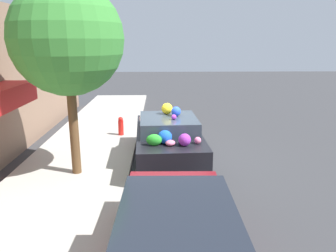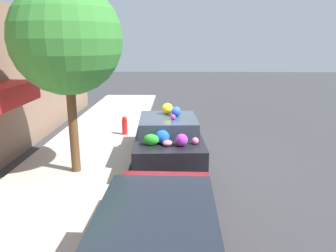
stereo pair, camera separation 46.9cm
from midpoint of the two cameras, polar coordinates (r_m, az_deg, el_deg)
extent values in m
plane|color=#38383A|center=(10.00, 1.45, -6.34)|extent=(60.00, 60.00, 0.00)
cube|color=#B2ADA3|center=(10.32, -13.79, -5.75)|extent=(24.00, 3.20, 0.11)
cube|color=red|center=(9.63, -25.41, 4.85)|extent=(2.53, 0.90, 0.55)
cylinder|color=brown|center=(8.97, -14.75, -0.05)|extent=(0.24, 0.24, 2.53)
sphere|color=#388433|center=(8.70, -15.73, 14.39)|extent=(2.80, 2.80, 2.80)
cylinder|color=red|center=(12.52, -6.49, -0.22)|extent=(0.20, 0.20, 0.55)
sphere|color=red|center=(12.44, -6.53, 1.27)|extent=(0.18, 0.18, 0.18)
cube|color=black|center=(9.78, 1.38, -2.72)|extent=(4.22, 2.03, 0.70)
cube|color=#333D47|center=(9.47, 1.45, 0.24)|extent=(1.94, 1.70, 0.43)
cylinder|color=black|center=(11.10, -3.34, -2.50)|extent=(0.63, 0.21, 0.62)
cylinder|color=black|center=(11.18, 5.37, -2.42)|extent=(0.63, 0.21, 0.62)
cylinder|color=black|center=(8.68, -3.84, -7.48)|extent=(0.63, 0.21, 0.62)
cylinder|color=black|center=(8.78, 7.35, -7.33)|extent=(0.63, 0.21, 0.62)
sphere|color=pink|center=(8.41, 6.36, -2.59)|extent=(0.23, 0.23, 0.18)
sphere|color=yellow|center=(9.81, 1.28, 3.04)|extent=(0.39, 0.39, 0.33)
ellipsoid|color=pink|center=(11.07, -2.35, 1.69)|extent=(0.26, 0.21, 0.18)
sphere|color=purple|center=(9.13, 2.36, 1.55)|extent=(0.16, 0.16, 0.14)
sphere|color=blue|center=(9.55, 2.82, 2.54)|extent=(0.38, 0.38, 0.28)
ellipsoid|color=blue|center=(8.39, 0.61, -1.93)|extent=(0.41, 0.42, 0.35)
sphere|color=purple|center=(8.21, 4.04, -2.45)|extent=(0.44, 0.44, 0.32)
ellipsoid|color=#E7A50F|center=(11.29, 4.39, 1.92)|extent=(0.36, 0.37, 0.18)
ellipsoid|color=pink|center=(8.25, 1.51, -2.97)|extent=(0.35, 0.36, 0.14)
sphere|color=blue|center=(10.53, -1.31, 1.40)|extent=(0.39, 0.39, 0.31)
ellipsoid|color=black|center=(8.33, 3.54, -2.98)|extent=(0.19, 0.21, 0.10)
ellipsoid|color=yellow|center=(10.57, 1.56, 0.93)|extent=(0.23, 0.18, 0.13)
sphere|color=white|center=(10.53, -2.66, 1.38)|extent=(0.34, 0.34, 0.31)
ellipsoid|color=green|center=(8.26, -1.32, -2.41)|extent=(0.27, 0.42, 0.29)
cube|color=#1E232D|center=(4.58, 1.16, -16.77)|extent=(2.09, 1.60, 0.52)
cylinder|color=black|center=(6.47, -6.06, -15.89)|extent=(0.60, 0.19, 0.59)
cylinder|color=black|center=(6.45, 9.00, -16.10)|extent=(0.60, 0.19, 0.59)
camera|label=1|loc=(0.23, -88.61, 0.36)|focal=35.00mm
camera|label=2|loc=(0.23, 91.39, -0.36)|focal=35.00mm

